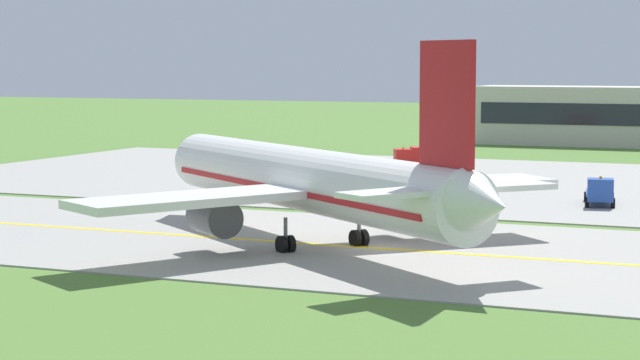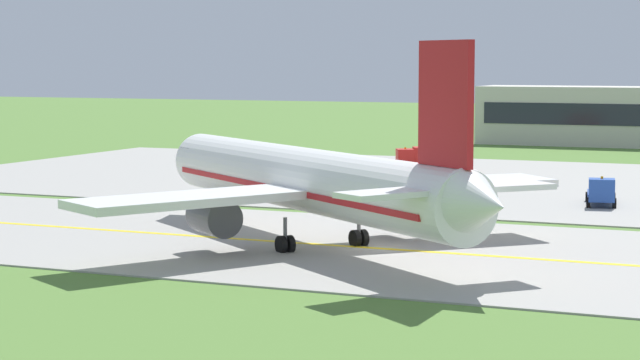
# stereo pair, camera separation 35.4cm
# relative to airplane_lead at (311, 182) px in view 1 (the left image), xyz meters

# --- Properties ---
(ground_plane) EXTENTS (500.00, 500.00, 0.00)m
(ground_plane) POSITION_rel_airplane_lead_xyz_m (4.01, 0.53, -4.13)
(ground_plane) COLOR #517A33
(taxiway_strip) EXTENTS (240.00, 28.00, 0.10)m
(taxiway_strip) POSITION_rel_airplane_lead_xyz_m (4.01, 0.53, -4.08)
(taxiway_strip) COLOR #9E9B93
(taxiway_strip) RESTS_ON ground
(taxiway_centreline) EXTENTS (220.00, 0.60, 0.01)m
(taxiway_centreline) POSITION_rel_airplane_lead_xyz_m (4.01, 0.53, -4.03)
(taxiway_centreline) COLOR yellow
(taxiway_centreline) RESTS_ON taxiway_strip
(airplane_lead) EXTENTS (33.60, 29.15, 12.70)m
(airplane_lead) POSITION_rel_airplane_lead_xyz_m (0.00, 0.00, 0.00)
(airplane_lead) COLOR white
(airplane_lead) RESTS_ON ground
(service_truck_baggage) EXTENTS (6.26, 4.64, 2.60)m
(service_truck_baggage) POSITION_rel_airplane_lead_xyz_m (-9.81, 51.60, -2.60)
(service_truck_baggage) COLOR red
(service_truck_baggage) RESTS_ON ground
(service_truck_fuel) EXTENTS (3.34, 6.68, 2.59)m
(service_truck_fuel) POSITION_rel_airplane_lead_xyz_m (12.93, 27.95, -2.95)
(service_truck_fuel) COLOR #264CA5
(service_truck_fuel) RESTS_ON ground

